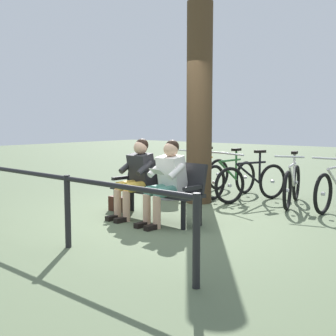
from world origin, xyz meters
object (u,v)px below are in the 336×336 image
(bench, at_px, (159,185))
(litter_bin, at_px, (170,179))
(person_reading, at_px, (167,178))
(handbag, at_px, (118,204))
(bicycle_silver, at_px, (336,188))
(person_companion, at_px, (137,174))
(bicycle_orange, at_px, (201,175))
(bicycle_green, at_px, (252,182))
(bicycle_blue, at_px, (292,185))
(bicycle_black, at_px, (230,178))
(tree_trunk, at_px, (199,104))

(bench, xyz_separation_m, litter_bin, (0.93, -1.39, -0.12))
(bench, height_order, person_reading, person_reading)
(handbag, xyz_separation_m, bicycle_silver, (-2.70, -2.38, 0.24))
(person_companion, xyz_separation_m, bicycle_orange, (0.61, -2.57, -0.30))
(litter_bin, height_order, bicycle_silver, bicycle_silver)
(bicycle_orange, bearing_deg, bicycle_green, 88.10)
(person_companion, relative_size, bicycle_blue, 0.73)
(litter_bin, relative_size, bicycle_silver, 0.45)
(person_reading, bearing_deg, bicycle_orange, -59.86)
(bench, bearing_deg, person_companion, 27.24)
(bicycle_blue, xyz_separation_m, bicycle_black, (1.28, -0.05, 0.00))
(bicycle_silver, xyz_separation_m, bicycle_blue, (0.73, 0.06, 0.00))
(bench, xyz_separation_m, person_companion, (0.33, 0.14, 0.16))
(litter_bin, height_order, bicycle_black, bicycle_black)
(bicycle_green, bearing_deg, bench, 10.54)
(person_reading, relative_size, person_companion, 1.00)
(tree_trunk, height_order, bicycle_green, tree_trunk)
(tree_trunk, xyz_separation_m, bicycle_black, (-0.12, -0.88, -1.40))
(bicycle_blue, bearing_deg, bicycle_black, -107.59)
(bicycle_silver, bearing_deg, bench, -35.24)
(bicycle_black, bearing_deg, bench, 9.32)
(bicycle_blue, relative_size, bicycle_black, 0.97)
(tree_trunk, relative_size, bicycle_black, 2.10)
(bench, height_order, bicycle_orange, bicycle_orange)
(bicycle_green, bearing_deg, bicycle_orange, -80.91)
(bicycle_blue, height_order, bicycle_green, same)
(bench, height_order, handbag, bench)
(bench, relative_size, bicycle_silver, 0.97)
(bench, bearing_deg, person_reading, 152.91)
(bicycle_blue, height_order, bicycle_black, same)
(bench, distance_m, bicycle_green, 2.21)
(handbag, height_order, bicycle_silver, bicycle_silver)
(handbag, bearing_deg, person_reading, 171.37)
(handbag, distance_m, bicycle_black, 2.47)
(bicycle_blue, distance_m, bicycle_green, 0.73)
(bench, relative_size, handbag, 5.44)
(person_companion, relative_size, bicycle_black, 0.72)
(person_reading, xyz_separation_m, bicycle_orange, (1.25, -2.62, -0.31))
(bench, distance_m, bicycle_silver, 2.99)
(handbag, height_order, tree_trunk, tree_trunk)
(bicycle_blue, bearing_deg, bicycle_orange, -109.10)
(handbag, xyz_separation_m, bicycle_black, (-0.69, -2.36, 0.24))
(litter_bin, relative_size, bicycle_orange, 0.46)
(handbag, bearing_deg, bicycle_silver, -138.69)
(person_reading, bearing_deg, tree_trunk, -64.71)
(handbag, bearing_deg, bicycle_blue, -130.45)
(litter_bin, xyz_separation_m, bicycle_green, (-1.30, -0.78, -0.02))
(person_companion, xyz_separation_m, bicycle_green, (-0.70, -2.31, -0.30))
(bench, relative_size, person_reading, 1.36)
(litter_bin, distance_m, bicycle_blue, 2.21)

